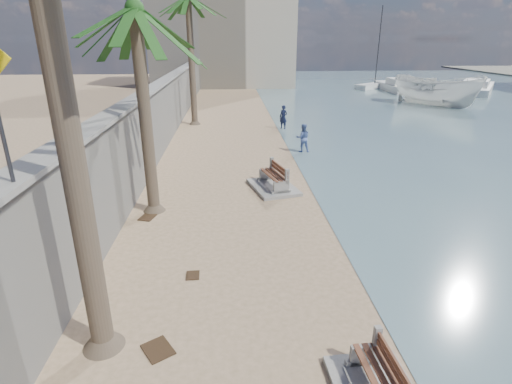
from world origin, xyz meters
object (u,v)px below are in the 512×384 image
bench_far (273,179)px  yacht_far (394,88)px  boat_cruiser (436,89)px  yacht_near (476,89)px  person_b (303,136)px  palm_mid (135,12)px  sailboat_west (375,85)px  person_a (283,115)px

bench_far → yacht_far: 37.83m
bench_far → boat_cruiser: bearing=50.7°
yacht_near → person_b: bearing=170.5°
palm_mid → yacht_near: bearing=45.9°
bench_far → sailboat_west: (16.80, 35.75, -0.10)m
person_b → boat_cruiser: size_ratio=0.46×
palm_mid → bench_far: bearing=23.6°
person_a → person_b: bearing=-47.3°
boat_cruiser → yacht_far: size_ratio=0.44×
palm_mid → person_a: bearing=64.8°
palm_mid → yacht_far: bearing=56.9°
boat_cruiser → sailboat_west: 14.42m
boat_cruiser → yacht_near: size_ratio=0.34×
yacht_near → yacht_far: size_ratio=1.32×
person_a → yacht_near: size_ratio=0.16×
yacht_far → bench_far: bearing=152.6°
sailboat_west → person_a: bearing=-121.9°
person_a → yacht_far: 26.82m
yacht_far → sailboat_west: sailboat_west is taller
boat_cruiser → person_a: bearing=175.3°
person_b → sailboat_west: 33.36m
person_b → yacht_far: (16.08, 27.35, -0.52)m
palm_mid → person_a: (6.53, 13.86, -5.72)m
person_b → yacht_near: 35.82m
bench_far → person_b: person_b is taller
boat_cruiser → sailboat_west: bearing=56.8°
boat_cruiser → sailboat_west: sailboat_west is taller
palm_mid → boat_cruiser: size_ratio=2.01×
person_b → yacht_near: (25.26, 25.39, -0.52)m
yacht_near → yacht_far: same height
person_b → palm_mid: bearing=49.7°
boat_cruiser → bench_far: bearing=-165.5°
bench_far → sailboat_west: sailboat_west is taller
person_a → yacht_far: bearing=92.3°
bench_far → person_a: (1.94, 11.86, 0.50)m
person_a → yacht_far: person_a is taller
bench_far → person_a: person_a is taller
bench_far → boat_cruiser: boat_cruiser is taller
bench_far → person_b: bearing=68.7°
sailboat_west → boat_cruiser: bearing=-87.0°
boat_cruiser → yacht_near: boat_cruiser is taller
palm_mid → sailboat_west: (21.39, 37.76, -6.33)m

